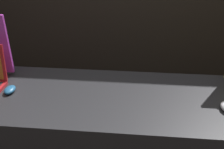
% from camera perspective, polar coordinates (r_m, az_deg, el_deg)
% --- Properties ---
extents(mouse_front, '(0.06, 0.10, 0.03)m').
position_cam_1_polar(mouse_front, '(1.74, -21.34, -3.11)').
color(mouse_front, navy).
rests_on(mouse_front, display_counter).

